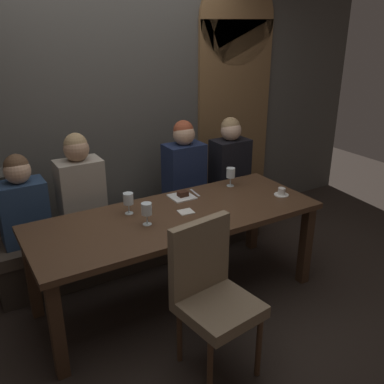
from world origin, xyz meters
name	(u,v)px	position (x,y,z in m)	size (l,w,h in m)	color
ground	(178,296)	(0.00, 0.00, 0.00)	(9.00, 9.00, 0.00)	black
back_wall_tiled	(111,90)	(0.00, 1.22, 1.50)	(6.00, 0.12, 3.00)	#4C4944
arched_door	(235,94)	(1.35, 1.15, 1.36)	(0.90, 0.05, 2.55)	brown
dining_table	(177,225)	(0.00, 0.00, 0.65)	(2.20, 0.84, 0.74)	#412B1C
banquette_bench	(141,237)	(0.00, 0.70, 0.23)	(2.50, 0.44, 0.45)	#312A23
chair_near_side	(211,289)	(-0.16, -0.72, 0.56)	(0.49, 0.49, 0.98)	#4C3321
diner_redhead	(22,202)	(-0.97, 0.71, 0.79)	(0.36, 0.24, 0.72)	navy
diner_bearded	(80,186)	(-0.52, 0.68, 0.84)	(0.36, 0.24, 0.83)	#9E9384
diner_far_end	(184,166)	(0.48, 0.71, 0.83)	(0.36, 0.24, 0.81)	#192342
diner_near_end	(230,159)	(1.00, 0.71, 0.82)	(0.36, 0.24, 0.78)	black
wine_glass_end_right	(231,173)	(0.69, 0.27, 0.86)	(0.08, 0.08, 0.16)	silver
wine_glass_far_right	(147,209)	(-0.27, -0.05, 0.86)	(0.08, 0.08, 0.16)	silver
wine_glass_center_back	(128,200)	(-0.30, 0.19, 0.85)	(0.08, 0.08, 0.16)	silver
espresso_cup	(282,192)	(0.93, -0.12, 0.77)	(0.12, 0.12, 0.06)	white
dessert_plate	(182,196)	(0.20, 0.26, 0.75)	(0.19, 0.19, 0.05)	white
fork_on_table	(195,193)	(0.33, 0.29, 0.74)	(0.02, 0.17, 0.01)	silver
folded_napkin	(186,212)	(0.07, -0.01, 0.74)	(0.11, 0.10, 0.01)	silver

